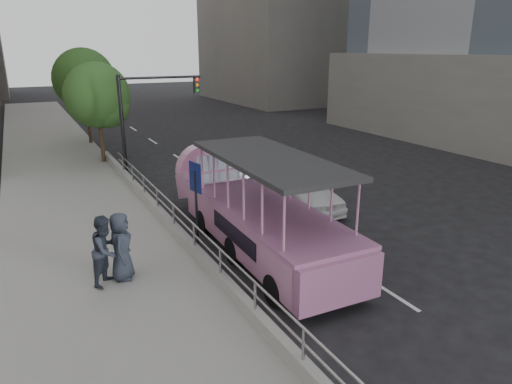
{
  "coord_description": "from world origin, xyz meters",
  "views": [
    {
      "loc": [
        -7.33,
        -10.13,
        6.36
      ],
      "look_at": [
        -0.27,
        3.44,
        1.54
      ],
      "focal_mm": 32.0,
      "sensor_mm": 36.0,
      "label": 1
    }
  ],
  "objects": [
    {
      "name": "street_tree_near",
      "position": [
        -3.3,
        15.93,
        3.82
      ],
      "size": [
        3.52,
        3.52,
        5.72
      ],
      "color": "#392919",
      "rests_on": "ground"
    },
    {
      "name": "pedestrian_far",
      "position": [
        -5.35,
        1.58,
        1.25
      ],
      "size": [
        0.89,
        1.08,
        1.91
      ],
      "primitive_type": "imported",
      "rotation": [
        0.0,
        0.0,
        1.23
      ],
      "color": "#282F3B",
      "rests_on": "sidewalk"
    },
    {
      "name": "pedestrian_mid",
      "position": [
        -5.76,
        1.51,
        1.26
      ],
      "size": [
        1.17,
        1.18,
        1.92
      ],
      "primitive_type": "imported",
      "rotation": [
        0.0,
        0.0,
        0.82
      ],
      "color": "#282F3B",
      "rests_on": "sidewalk"
    },
    {
      "name": "traffic_signal",
      "position": [
        -1.7,
        12.5,
        3.5
      ],
      "size": [
        4.2,
        0.32,
        5.2
      ],
      "color": "black",
      "rests_on": "ground"
    },
    {
      "name": "sidewalk",
      "position": [
        -5.75,
        10.0,
        0.15
      ],
      "size": [
        5.5,
        80.0,
        0.3
      ],
      "primitive_type": "cube",
      "color": "gray",
      "rests_on": "ground"
    },
    {
      "name": "duck_boat",
      "position": [
        -0.91,
        2.67,
        1.23
      ],
      "size": [
        2.73,
        10.06,
        3.32
      ],
      "color": "black",
      "rests_on": "ground"
    },
    {
      "name": "car",
      "position": [
        2.75,
        4.99,
        0.79
      ],
      "size": [
        2.35,
        4.8,
        1.58
      ],
      "primitive_type": "imported",
      "rotation": [
        0.0,
        0.0,
        -0.11
      ],
      "color": "silver",
      "rests_on": "ground"
    },
    {
      "name": "ground",
      "position": [
        0.0,
        0.0,
        0.0
      ],
      "size": [
        160.0,
        160.0,
        0.0
      ],
      "primitive_type": "plane",
      "color": "black"
    },
    {
      "name": "guardrail",
      "position": [
        -3.12,
        2.0,
        1.14
      ],
      "size": [
        0.07,
        22.0,
        0.71
      ],
      "color": "#A2A2A6",
      "rests_on": "kerb_wall"
    },
    {
      "name": "kerb_wall",
      "position": [
        -3.12,
        2.0,
        0.48
      ],
      "size": [
        0.24,
        30.0,
        0.36
      ],
      "primitive_type": "cube",
      "color": "#9C9C97",
      "rests_on": "sidewalk"
    },
    {
      "name": "parking_sign",
      "position": [
        -2.65,
        3.0,
        1.85
      ],
      "size": [
        0.16,
        0.66,
        2.97
      ],
      "color": "black",
      "rests_on": "ground"
    },
    {
      "name": "street_tree_far",
      "position": [
        -3.1,
        21.93,
        4.31
      ],
      "size": [
        3.97,
        3.97,
        6.45
      ],
      "color": "#392919",
      "rests_on": "ground"
    }
  ]
}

